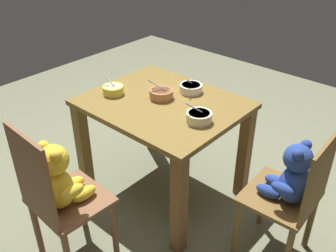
{
  "coord_description": "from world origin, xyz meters",
  "views": [
    {
      "loc": [
        1.45,
        -1.6,
        1.85
      ],
      "look_at": [
        0.0,
        0.05,
        0.52
      ],
      "focal_mm": 40.56,
      "sensor_mm": 36.0,
      "label": 1
    }
  ],
  "objects_px": {
    "teddy_chair_near_right": "(292,185)",
    "porridge_bowl_yellow_near_left": "(113,90)",
    "porridge_bowl_terracotta_center": "(161,94)",
    "porridge_bowl_cream_near_right": "(199,117)",
    "teddy_chair_near_front": "(59,187)",
    "porridge_bowl_white_far_center": "(191,88)",
    "dining_table": "(163,122)"
  },
  "relations": [
    {
      "from": "porridge_bowl_yellow_near_left",
      "to": "porridge_bowl_terracotta_center",
      "type": "relative_size",
      "value": 0.95
    },
    {
      "from": "porridge_bowl_terracotta_center",
      "to": "porridge_bowl_cream_near_right",
      "type": "relative_size",
      "value": 1.03
    },
    {
      "from": "dining_table",
      "to": "porridge_bowl_terracotta_center",
      "type": "relative_size",
      "value": 6.26
    },
    {
      "from": "porridge_bowl_terracotta_center",
      "to": "porridge_bowl_cream_near_right",
      "type": "xyz_separation_m",
      "value": [
        0.37,
        -0.08,
        0.0
      ]
    },
    {
      "from": "porridge_bowl_white_far_center",
      "to": "porridge_bowl_cream_near_right",
      "type": "height_order",
      "value": "porridge_bowl_cream_near_right"
    },
    {
      "from": "teddy_chair_near_front",
      "to": "porridge_bowl_white_far_center",
      "type": "distance_m",
      "value": 1.07
    },
    {
      "from": "porridge_bowl_white_far_center",
      "to": "porridge_bowl_terracotta_center",
      "type": "relative_size",
      "value": 1.02
    },
    {
      "from": "teddy_chair_near_right",
      "to": "porridge_bowl_terracotta_center",
      "type": "xyz_separation_m",
      "value": [
        -0.95,
        0.01,
        0.23
      ]
    },
    {
      "from": "teddy_chair_near_front",
      "to": "porridge_bowl_white_far_center",
      "type": "bearing_deg",
      "value": 0.55
    },
    {
      "from": "porridge_bowl_yellow_near_left",
      "to": "porridge_bowl_cream_near_right",
      "type": "distance_m",
      "value": 0.65
    },
    {
      "from": "porridge_bowl_white_far_center",
      "to": "porridge_bowl_terracotta_center",
      "type": "distance_m",
      "value": 0.22
    },
    {
      "from": "teddy_chair_near_front",
      "to": "porridge_bowl_white_far_center",
      "type": "height_order",
      "value": "teddy_chair_near_front"
    },
    {
      "from": "dining_table",
      "to": "teddy_chair_near_right",
      "type": "height_order",
      "value": "teddy_chair_near_right"
    },
    {
      "from": "teddy_chair_near_right",
      "to": "porridge_bowl_white_far_center",
      "type": "xyz_separation_m",
      "value": [
        -0.86,
        0.21,
        0.23
      ]
    },
    {
      "from": "teddy_chair_near_front",
      "to": "porridge_bowl_terracotta_center",
      "type": "relative_size",
      "value": 5.95
    },
    {
      "from": "teddy_chair_near_right",
      "to": "porridge_bowl_yellow_near_left",
      "type": "bearing_deg",
      "value": 4.92
    },
    {
      "from": "porridge_bowl_cream_near_right",
      "to": "teddy_chair_near_right",
      "type": "bearing_deg",
      "value": 6.84
    },
    {
      "from": "teddy_chair_near_right",
      "to": "porridge_bowl_cream_near_right",
      "type": "xyz_separation_m",
      "value": [
        -0.58,
        -0.07,
        0.23
      ]
    },
    {
      "from": "teddy_chair_near_right",
      "to": "porridge_bowl_yellow_near_left",
      "type": "xyz_separation_m",
      "value": [
        -1.23,
        -0.15,
        0.23
      ]
    },
    {
      "from": "porridge_bowl_white_far_center",
      "to": "teddy_chair_near_right",
      "type": "bearing_deg",
      "value": -13.58
    },
    {
      "from": "dining_table",
      "to": "porridge_bowl_white_far_center",
      "type": "relative_size",
      "value": 6.11
    },
    {
      "from": "teddy_chair_near_right",
      "to": "porridge_bowl_terracotta_center",
      "type": "relative_size",
      "value": 5.48
    },
    {
      "from": "teddy_chair_near_right",
      "to": "porridge_bowl_terracotta_center",
      "type": "bearing_deg",
      "value": -2.97
    },
    {
      "from": "porridge_bowl_white_far_center",
      "to": "porridge_bowl_yellow_near_left",
      "type": "xyz_separation_m",
      "value": [
        -0.37,
        -0.36,
        0.0
      ]
    },
    {
      "from": "dining_table",
      "to": "teddy_chair_near_front",
      "type": "distance_m",
      "value": 0.82
    },
    {
      "from": "teddy_chair_near_front",
      "to": "teddy_chair_near_right",
      "type": "bearing_deg",
      "value": -44.25
    },
    {
      "from": "dining_table",
      "to": "porridge_bowl_yellow_near_left",
      "type": "height_order",
      "value": "porridge_bowl_yellow_near_left"
    },
    {
      "from": "dining_table",
      "to": "porridge_bowl_terracotta_center",
      "type": "height_order",
      "value": "porridge_bowl_terracotta_center"
    },
    {
      "from": "teddy_chair_near_front",
      "to": "porridge_bowl_cream_near_right",
      "type": "relative_size",
      "value": 6.11
    },
    {
      "from": "porridge_bowl_white_far_center",
      "to": "porridge_bowl_cream_near_right",
      "type": "distance_m",
      "value": 0.4
    },
    {
      "from": "teddy_chair_near_right",
      "to": "porridge_bowl_yellow_near_left",
      "type": "relative_size",
      "value": 5.75
    },
    {
      "from": "dining_table",
      "to": "teddy_chair_near_front",
      "type": "relative_size",
      "value": 1.05
    }
  ]
}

